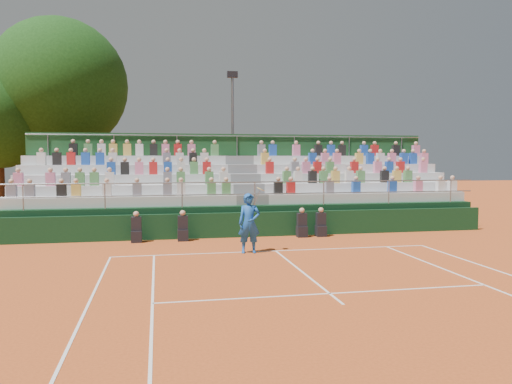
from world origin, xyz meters
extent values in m
plane|color=#C35320|center=(0.00, 0.00, 0.00)|extent=(90.00, 90.00, 0.00)
cube|color=white|center=(0.00, 0.00, 0.01)|extent=(11.00, 0.06, 0.01)
cube|color=white|center=(0.00, -3.20, 0.01)|extent=(0.06, 6.40, 0.01)
cube|color=white|center=(0.00, -5.49, 0.01)|extent=(8.22, 0.06, 0.01)
cube|color=black|center=(0.00, 3.20, 0.50)|extent=(20.00, 0.15, 1.00)
cube|color=black|center=(-4.78, 2.75, 0.22)|extent=(0.40, 0.40, 0.44)
cube|color=black|center=(-4.78, 2.75, 0.70)|extent=(0.38, 0.25, 0.55)
sphere|color=tan|center=(-4.78, 2.75, 1.08)|extent=(0.22, 0.22, 0.22)
cube|color=black|center=(-3.03, 2.75, 0.22)|extent=(0.40, 0.40, 0.44)
cube|color=black|center=(-3.03, 2.75, 0.70)|extent=(0.38, 0.25, 0.55)
sphere|color=tan|center=(-3.03, 2.75, 1.08)|extent=(0.22, 0.22, 0.22)
cube|color=black|center=(1.74, 2.75, 0.22)|extent=(0.40, 0.40, 0.44)
cube|color=black|center=(1.74, 2.75, 0.70)|extent=(0.38, 0.25, 0.55)
sphere|color=tan|center=(1.74, 2.75, 1.08)|extent=(0.22, 0.22, 0.22)
cube|color=black|center=(2.55, 2.75, 0.22)|extent=(0.40, 0.40, 0.44)
cube|color=black|center=(2.55, 2.75, 0.70)|extent=(0.38, 0.25, 0.55)
sphere|color=tan|center=(2.55, 2.75, 1.08)|extent=(0.22, 0.22, 0.22)
cube|color=black|center=(0.00, 6.30, 0.60)|extent=(20.00, 5.20, 1.20)
cube|color=silver|center=(-5.35, 4.62, 1.41)|extent=(9.30, 0.85, 0.42)
cube|color=silver|center=(5.35, 4.62, 1.41)|extent=(9.30, 0.85, 0.42)
cube|color=slate|center=(0.00, 4.62, 1.41)|extent=(1.40, 0.85, 0.42)
cube|color=silver|center=(-5.35, 5.47, 1.83)|extent=(9.30, 0.85, 0.42)
cube|color=silver|center=(5.35, 5.47, 1.83)|extent=(9.30, 0.85, 0.42)
cube|color=slate|center=(0.00, 5.47, 1.83)|extent=(1.40, 0.85, 0.42)
cube|color=silver|center=(-5.35, 6.33, 2.25)|extent=(9.30, 0.85, 0.42)
cube|color=silver|center=(5.35, 6.33, 2.25)|extent=(9.30, 0.85, 0.42)
cube|color=slate|center=(0.00, 6.33, 2.25)|extent=(1.40, 0.85, 0.42)
cube|color=silver|center=(-5.35, 7.17, 2.67)|extent=(9.30, 0.85, 0.42)
cube|color=silver|center=(5.35, 7.17, 2.67)|extent=(9.30, 0.85, 0.42)
cube|color=slate|center=(0.00, 7.17, 2.67)|extent=(1.40, 0.85, 0.42)
cube|color=silver|center=(-5.35, 8.03, 3.09)|extent=(9.30, 0.85, 0.42)
cube|color=silver|center=(5.35, 8.03, 3.09)|extent=(9.30, 0.85, 0.42)
cube|color=slate|center=(0.00, 8.03, 3.09)|extent=(1.40, 0.85, 0.42)
cube|color=#1A4521|center=(0.00, 8.55, 2.20)|extent=(20.00, 0.12, 4.40)
cylinder|color=gray|center=(0.00, 3.75, 2.20)|extent=(20.00, 0.05, 0.05)
cylinder|color=gray|center=(0.00, 8.45, 4.30)|extent=(20.00, 0.05, 0.05)
cube|color=slate|center=(-9.59, 4.47, 1.90)|extent=(0.36, 0.24, 0.56)
cube|color=slate|center=(-8.92, 4.47, 1.90)|extent=(0.36, 0.24, 0.56)
cube|color=black|center=(-7.74, 4.47, 1.90)|extent=(0.36, 0.24, 0.56)
cube|color=gold|center=(-7.18, 4.47, 1.90)|extent=(0.36, 0.24, 0.56)
cube|color=silver|center=(-5.99, 4.47, 1.90)|extent=(0.36, 0.24, 0.56)
cube|color=slate|center=(-4.79, 4.47, 1.90)|extent=(0.36, 0.24, 0.56)
cube|color=slate|center=(-3.56, 4.47, 1.90)|extent=(0.36, 0.24, 0.56)
cube|color=silver|center=(-3.00, 4.47, 1.90)|extent=(0.36, 0.24, 0.56)
cube|color=#4C8C4C|center=(-1.73, 4.47, 1.90)|extent=(0.36, 0.24, 0.56)
cube|color=#4C8C4C|center=(-1.10, 4.47, 1.90)|extent=(0.36, 0.24, 0.56)
cube|color=pink|center=(-9.55, 5.32, 2.32)|extent=(0.36, 0.24, 0.56)
cube|color=pink|center=(-8.31, 5.32, 2.32)|extent=(0.36, 0.24, 0.56)
cube|color=slate|center=(-7.70, 5.32, 2.32)|extent=(0.36, 0.24, 0.56)
cube|color=#4C8C4C|center=(-7.15, 5.32, 2.32)|extent=(0.36, 0.24, 0.56)
cube|color=#4C8C4C|center=(-6.57, 5.32, 2.32)|extent=(0.36, 0.24, 0.56)
cube|color=silver|center=(-5.95, 5.32, 2.32)|extent=(0.36, 0.24, 0.56)
cube|color=slate|center=(-3.54, 5.32, 2.32)|extent=(0.36, 0.24, 0.56)
cube|color=#4C8C4C|center=(-2.97, 5.32, 2.32)|extent=(0.36, 0.24, 0.56)
cube|color=#4C8C4C|center=(-1.73, 5.32, 2.32)|extent=(0.36, 0.24, 0.56)
cube|color=silver|center=(-1.11, 5.32, 2.32)|extent=(0.36, 0.24, 0.56)
cube|color=#1E4CB2|center=(-5.95, 6.17, 2.74)|extent=(0.36, 0.24, 0.56)
cube|color=black|center=(-5.37, 6.17, 2.74)|extent=(0.36, 0.24, 0.56)
cube|color=pink|center=(-4.76, 6.17, 2.74)|extent=(0.36, 0.24, 0.56)
cube|color=red|center=(-4.14, 6.17, 2.74)|extent=(0.36, 0.24, 0.56)
cube|color=#1E4CB2|center=(-3.50, 6.17, 2.74)|extent=(0.36, 0.24, 0.56)
cube|color=silver|center=(-2.91, 6.17, 2.74)|extent=(0.36, 0.24, 0.56)
cube|color=#4C8C4C|center=(-2.33, 6.17, 2.74)|extent=(0.36, 0.24, 0.56)
cube|color=red|center=(-1.76, 6.17, 2.74)|extent=(0.36, 0.24, 0.56)
cube|color=silver|center=(-9.00, 7.02, 3.16)|extent=(0.36, 0.24, 0.56)
cube|color=black|center=(-8.35, 7.02, 3.16)|extent=(0.36, 0.24, 0.56)
cube|color=red|center=(-7.75, 7.02, 3.16)|extent=(0.36, 0.24, 0.56)
cube|color=#1E4CB2|center=(-7.13, 7.02, 3.16)|extent=(0.36, 0.24, 0.56)
cube|color=#1E4CB2|center=(-6.51, 7.02, 3.16)|extent=(0.36, 0.24, 0.56)
cube|color=silver|center=(-5.95, 7.02, 3.16)|extent=(0.36, 0.24, 0.56)
cube|color=slate|center=(-3.53, 7.02, 3.16)|extent=(0.36, 0.24, 0.56)
cube|color=silver|center=(-2.94, 7.02, 3.16)|extent=(0.36, 0.24, 0.56)
cube|color=black|center=(-2.32, 7.02, 3.16)|extent=(0.36, 0.24, 0.56)
cube|color=silver|center=(-1.78, 7.02, 3.16)|extent=(0.36, 0.24, 0.56)
cube|color=black|center=(-7.78, 7.88, 3.58)|extent=(0.36, 0.24, 0.56)
cube|color=#4C8C4C|center=(-7.12, 7.88, 3.58)|extent=(0.36, 0.24, 0.56)
cube|color=silver|center=(-6.52, 7.88, 3.58)|extent=(0.36, 0.24, 0.56)
cube|color=gold|center=(-5.99, 7.88, 3.58)|extent=(0.36, 0.24, 0.56)
cube|color=gold|center=(-5.36, 7.88, 3.58)|extent=(0.36, 0.24, 0.56)
cube|color=silver|center=(-4.79, 7.88, 3.58)|extent=(0.36, 0.24, 0.56)
cube|color=black|center=(-4.13, 7.88, 3.58)|extent=(0.36, 0.24, 0.56)
cube|color=pink|center=(-3.57, 7.88, 3.58)|extent=(0.36, 0.24, 0.56)
cube|color=red|center=(-2.98, 7.88, 3.58)|extent=(0.36, 0.24, 0.56)
cube|color=pink|center=(-2.33, 7.88, 3.58)|extent=(0.36, 0.24, 0.56)
cube|color=#4C8C4C|center=(-1.20, 7.88, 3.58)|extent=(0.36, 0.24, 0.56)
cube|color=black|center=(1.18, 4.47, 1.90)|extent=(0.36, 0.24, 0.56)
cube|color=red|center=(1.74, 4.47, 1.90)|extent=(0.36, 0.24, 0.56)
cube|color=slate|center=(3.51, 4.47, 1.90)|extent=(0.36, 0.24, 0.56)
cube|color=#1E4CB2|center=(4.76, 4.47, 1.90)|extent=(0.36, 0.24, 0.56)
cube|color=#1E4CB2|center=(6.52, 4.47, 1.90)|extent=(0.36, 0.24, 0.56)
cube|color=pink|center=(7.80, 4.47, 1.90)|extent=(0.36, 0.24, 0.56)
cube|color=silver|center=(8.93, 4.47, 1.90)|extent=(0.36, 0.24, 0.56)
cube|color=silver|center=(9.54, 4.47, 1.90)|extent=(0.36, 0.24, 0.56)
cube|color=#4C8C4C|center=(1.78, 5.32, 2.32)|extent=(0.36, 0.24, 0.56)
cube|color=silver|center=(2.31, 5.32, 2.32)|extent=(0.36, 0.24, 0.56)
cube|color=black|center=(3.00, 5.32, 2.32)|extent=(0.36, 0.24, 0.56)
cube|color=#4C8C4C|center=(3.53, 5.32, 2.32)|extent=(0.36, 0.24, 0.56)
cube|color=gold|center=(4.10, 5.32, 2.32)|extent=(0.36, 0.24, 0.56)
cube|color=silver|center=(4.77, 5.32, 2.32)|extent=(0.36, 0.24, 0.56)
cube|color=#4C8C4C|center=(5.34, 5.32, 2.32)|extent=(0.36, 0.24, 0.56)
cube|color=black|center=(6.54, 5.32, 2.32)|extent=(0.36, 0.24, 0.56)
cube|color=gold|center=(7.16, 5.32, 2.32)|extent=(0.36, 0.24, 0.56)
cube|color=#4C8C4C|center=(7.73, 5.32, 2.32)|extent=(0.36, 0.24, 0.56)
cube|color=red|center=(1.18, 6.17, 2.74)|extent=(0.36, 0.24, 0.56)
cube|color=slate|center=(2.39, 6.17, 2.74)|extent=(0.36, 0.24, 0.56)
cube|color=pink|center=(2.94, 6.17, 2.74)|extent=(0.36, 0.24, 0.56)
cube|color=red|center=(3.50, 6.17, 2.74)|extent=(0.36, 0.24, 0.56)
cube|color=#4C8C4C|center=(4.13, 6.17, 2.74)|extent=(0.36, 0.24, 0.56)
cube|color=red|center=(5.37, 6.17, 2.74)|extent=(0.36, 0.24, 0.56)
cube|color=pink|center=(6.57, 6.17, 2.74)|extent=(0.36, 0.24, 0.56)
cube|color=#1E4CB2|center=(7.18, 6.17, 2.74)|extent=(0.36, 0.24, 0.56)
cube|color=red|center=(7.78, 6.17, 2.74)|extent=(0.36, 0.24, 0.56)
cube|color=pink|center=(9.00, 6.17, 2.74)|extent=(0.36, 0.24, 0.56)
cube|color=gold|center=(1.13, 7.02, 3.16)|extent=(0.36, 0.24, 0.56)
cube|color=#1E4CB2|center=(3.53, 7.02, 3.16)|extent=(0.36, 0.24, 0.56)
cube|color=pink|center=(4.18, 7.02, 3.16)|extent=(0.36, 0.24, 0.56)
cube|color=pink|center=(4.80, 7.02, 3.16)|extent=(0.36, 0.24, 0.56)
cube|color=gold|center=(5.97, 7.02, 3.16)|extent=(0.36, 0.24, 0.56)
cube|color=#1E4CB2|center=(6.56, 7.02, 3.16)|extent=(0.36, 0.24, 0.56)
cube|color=silver|center=(7.11, 7.02, 3.16)|extent=(0.36, 0.24, 0.56)
cube|color=pink|center=(7.74, 7.02, 3.16)|extent=(0.36, 0.24, 0.56)
cube|color=#1E4CB2|center=(8.39, 7.02, 3.16)|extent=(0.36, 0.24, 0.56)
cube|color=#1E4CB2|center=(8.90, 7.02, 3.16)|extent=(0.36, 0.24, 0.56)
cube|color=pink|center=(9.52, 7.02, 3.16)|extent=(0.36, 0.24, 0.56)
cube|color=slate|center=(1.14, 7.88, 3.58)|extent=(0.36, 0.24, 0.56)
cube|color=#1E4CB2|center=(1.72, 7.88, 3.58)|extent=(0.36, 0.24, 0.56)
cube|color=pink|center=(2.94, 7.88, 3.58)|extent=(0.36, 0.24, 0.56)
cube|color=black|center=(4.11, 7.88, 3.58)|extent=(0.36, 0.24, 0.56)
cube|color=#1E4CB2|center=(4.79, 7.88, 3.58)|extent=(0.36, 0.24, 0.56)
cube|color=black|center=(5.38, 7.88, 3.58)|extent=(0.36, 0.24, 0.56)
cube|color=#1E4CB2|center=(6.58, 7.88, 3.58)|extent=(0.36, 0.24, 0.56)
cube|color=red|center=(7.18, 7.88, 3.58)|extent=(0.36, 0.24, 0.56)
cube|color=black|center=(8.37, 7.88, 3.58)|extent=(0.36, 0.24, 0.56)
cube|color=pink|center=(9.52, 7.88, 3.58)|extent=(0.36, 0.24, 0.56)
imported|color=#1750AD|center=(-0.95, -0.14, 1.01)|extent=(0.78, 0.55, 2.02)
cylinder|color=gray|center=(-0.70, -0.14, 1.85)|extent=(0.26, 0.03, 0.51)
cylinder|color=#E5D866|center=(-0.55, -0.14, 2.15)|extent=(0.26, 0.28, 0.14)
cylinder|color=#382214|center=(-12.52, 13.19, 1.59)|extent=(0.50, 0.50, 3.19)
cylinder|color=#382214|center=(-9.40, 13.91, 2.12)|extent=(0.50, 0.50, 4.24)
sphere|color=#12340E|center=(-9.40, 13.91, 7.30)|extent=(7.64, 7.64, 7.64)
cylinder|color=gray|center=(0.34, 12.23, 3.90)|extent=(0.16, 0.16, 7.80)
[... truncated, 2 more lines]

